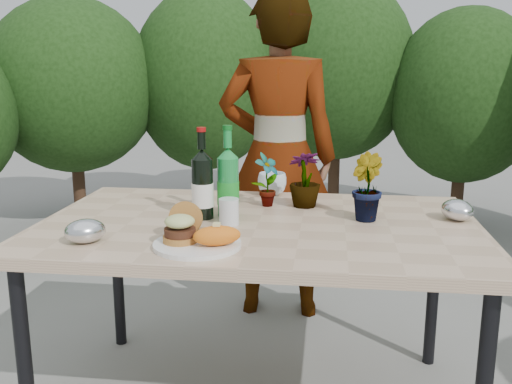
# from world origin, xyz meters

# --- Properties ---
(patio_table) EXTENTS (1.60, 1.00, 0.75)m
(patio_table) POSITION_xyz_m (0.00, 0.00, 0.69)
(patio_table) COLOR tan
(patio_table) RESTS_ON ground
(shrub_hedge) EXTENTS (6.85, 5.10, 2.04)m
(shrub_hedge) POSITION_xyz_m (0.07, 1.65, 1.12)
(shrub_hedge) COLOR #382316
(shrub_hedge) RESTS_ON ground
(dinner_plate) EXTENTS (0.28, 0.28, 0.01)m
(dinner_plate) POSITION_xyz_m (-0.16, -0.32, 0.76)
(dinner_plate) COLOR white
(dinner_plate) RESTS_ON patio_table
(burger_stack) EXTENTS (0.11, 0.16, 0.11)m
(burger_stack) POSITION_xyz_m (-0.21, -0.30, 0.81)
(burger_stack) COLOR #B7722D
(burger_stack) RESTS_ON dinner_plate
(sweet_potato) EXTENTS (0.17, 0.12, 0.06)m
(sweet_potato) POSITION_xyz_m (-0.09, -0.34, 0.80)
(sweet_potato) COLOR orange
(sweet_potato) RESTS_ON dinner_plate
(grilled_veg) EXTENTS (0.08, 0.05, 0.03)m
(grilled_veg) POSITION_xyz_m (-0.14, -0.22, 0.78)
(grilled_veg) COLOR olive
(grilled_veg) RESTS_ON dinner_plate
(wine_bottle) EXTENTS (0.08, 0.08, 0.34)m
(wine_bottle) POSITION_xyz_m (-0.21, 0.03, 0.88)
(wine_bottle) COLOR black
(wine_bottle) RESTS_ON patio_table
(sparkling_water) EXTENTS (0.08, 0.08, 0.35)m
(sparkling_water) POSITION_xyz_m (-0.13, 0.07, 0.88)
(sparkling_water) COLOR #178033
(sparkling_water) RESTS_ON patio_table
(plastic_cup) EXTENTS (0.07, 0.07, 0.09)m
(plastic_cup) POSITION_xyz_m (-0.10, -0.05, 0.80)
(plastic_cup) COLOR silver
(plastic_cup) RESTS_ON patio_table
(seedling_left) EXTENTS (0.13, 0.14, 0.22)m
(seedling_left) POSITION_xyz_m (0.00, 0.24, 0.86)
(seedling_left) COLOR #235F20
(seedling_left) RESTS_ON patio_table
(seedling_mid) EXTENTS (0.15, 0.17, 0.25)m
(seedling_mid) POSITION_xyz_m (0.39, 0.08, 0.87)
(seedling_mid) COLOR #245D20
(seedling_mid) RESTS_ON patio_table
(seedling_right) EXTENTS (0.16, 0.16, 0.23)m
(seedling_right) POSITION_xyz_m (0.16, 0.25, 0.86)
(seedling_right) COLOR #2B561D
(seedling_right) RESTS_ON patio_table
(blue_bowl) EXTENTS (0.14, 0.14, 0.10)m
(blue_bowl) POSITION_xyz_m (0.00, 0.44, 0.80)
(blue_bowl) COLOR white
(blue_bowl) RESTS_ON patio_table
(foil_packet_left) EXTENTS (0.17, 0.16, 0.08)m
(foil_packet_left) POSITION_xyz_m (-0.53, -0.32, 0.79)
(foil_packet_left) COLOR silver
(foil_packet_left) RESTS_ON patio_table
(foil_packet_right) EXTENTS (0.15, 0.16, 0.08)m
(foil_packet_right) POSITION_xyz_m (0.73, 0.12, 0.79)
(foil_packet_right) COLOR silver
(foil_packet_right) RESTS_ON patio_table
(person) EXTENTS (0.64, 0.44, 1.69)m
(person) POSITION_xyz_m (-0.01, 0.90, 0.84)
(person) COLOR #A17150
(person) RESTS_ON ground
(terracotta_pot) EXTENTS (0.17, 0.17, 0.14)m
(terracotta_pot) POSITION_xyz_m (-1.60, 1.85, 0.07)
(terracotta_pot) COLOR #BE5230
(terracotta_pot) RESTS_ON ground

